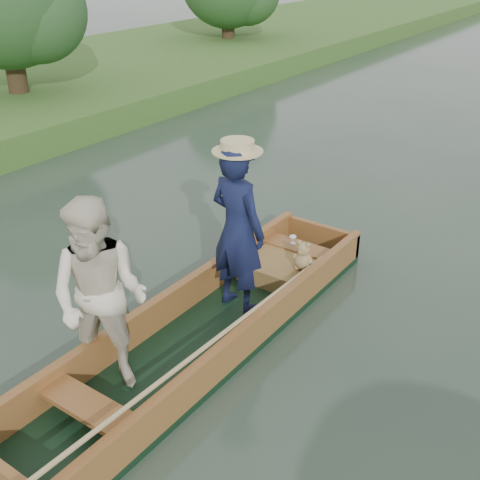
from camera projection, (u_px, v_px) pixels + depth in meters
The scene contains 2 objects.
ground at pixel (207, 341), 6.34m from camera, with size 120.00×120.00×0.00m, color #283D30.
punt at pixel (182, 288), 5.93m from camera, with size 1.41×5.21×2.00m.
Camera 1 is at (3.25, -4.02, 3.84)m, focal length 45.00 mm.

